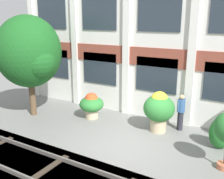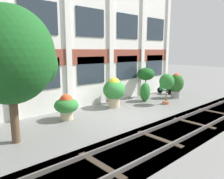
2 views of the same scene
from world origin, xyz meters
The scene contains 7 objects.
ground_plane centered at (0.00, 0.00, 0.00)m, with size 80.00×80.00×0.00m, color slate.
apartment_facade centered at (0.00, 3.36, 4.38)m, with size 16.69×0.64×8.81m.
broadleaf_tree centered at (-5.68, 0.41, 3.22)m, with size 3.39×3.23×5.09m.
potted_plant_ribbed_drum centered at (-2.77, 1.57, 0.73)m, with size 1.23×1.23×1.32m.
potted_plant_glazed_jar centered at (0.72, 1.76, 1.06)m, with size 1.38×1.38×1.85m.
resident_by_doorway centered at (1.51, 2.41, 0.89)m, with size 0.34×0.51×1.66m.
topiary_hedge centered at (3.38, 1.49, 0.65)m, with size 0.94×0.70×1.29m, color #236B28.
Camera 1 is at (4.46, -8.66, 4.95)m, focal length 42.00 mm.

